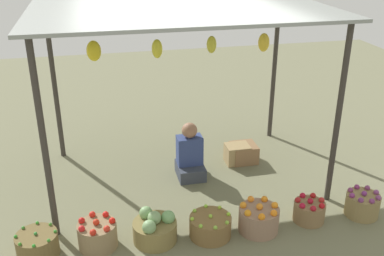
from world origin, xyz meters
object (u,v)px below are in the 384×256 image
(basket_limes, at_px, (210,226))
(basket_red_apples, at_px, (309,211))
(vendor_person, at_px, (190,156))
(basket_green_chilies, at_px, (37,245))
(basket_purple_onions, at_px, (362,204))
(wooden_crate_near_vendor, at_px, (237,154))
(basket_oranges, at_px, (259,219))
(basket_red_tomatoes, at_px, (97,235))
(wooden_crate_stacked_rear, at_px, (244,153))
(basket_cabbages, at_px, (155,229))

(basket_limes, xyz_separation_m, basket_red_apples, (1.20, 0.03, 0.01))
(vendor_person, relative_size, basket_green_chilies, 1.80)
(basket_limes, distance_m, basket_purple_onions, 1.87)
(vendor_person, distance_m, wooden_crate_near_vendor, 0.80)
(basket_red_apples, distance_m, basket_purple_onions, 0.67)
(basket_oranges, bearing_deg, vendor_person, 109.63)
(basket_oranges, xyz_separation_m, basket_red_apples, (0.64, 0.05, -0.02))
(basket_green_chilies, xyz_separation_m, basket_oranges, (2.40, -0.09, 0.02))
(basket_red_apples, bearing_deg, vendor_person, 130.38)
(basket_oranges, xyz_separation_m, wooden_crate_near_vendor, (0.26, 1.60, -0.01))
(basket_limes, height_order, basket_purple_onions, basket_purple_onions)
(basket_red_tomatoes, xyz_separation_m, wooden_crate_stacked_rear, (2.15, 1.52, -0.02))
(vendor_person, distance_m, basket_green_chilies, 2.31)
(vendor_person, relative_size, basket_red_apples, 2.14)
(basket_red_apples, relative_size, wooden_crate_near_vendor, 1.08)
(basket_purple_onions, bearing_deg, wooden_crate_stacked_rear, 120.26)
(basket_limes, distance_m, basket_oranges, 0.56)
(basket_red_tomatoes, xyz_separation_m, basket_limes, (1.23, -0.08, -0.03))
(basket_cabbages, xyz_separation_m, wooden_crate_near_vendor, (1.43, 1.53, -0.01))
(wooden_crate_near_vendor, bearing_deg, basket_green_chilies, -150.42)
(basket_limes, height_order, wooden_crate_stacked_rear, basket_limes)
(basket_red_tomatoes, relative_size, basket_limes, 0.90)
(basket_green_chilies, relative_size, basket_oranges, 0.95)
(basket_red_apples, xyz_separation_m, wooden_crate_stacked_rear, (-0.27, 1.58, 0.00))
(wooden_crate_near_vendor, bearing_deg, basket_red_apples, -76.25)
(basket_red_tomatoes, xyz_separation_m, wooden_crate_near_vendor, (2.05, 1.50, -0.01))
(basket_cabbages, height_order, wooden_crate_stacked_rear, basket_cabbages)
(basket_limes, relative_size, wooden_crate_near_vendor, 1.37)
(basket_red_tomatoes, relative_size, basket_cabbages, 0.87)
(basket_green_chilies, bearing_deg, basket_oranges, -2.14)
(basket_limes, height_order, wooden_crate_near_vendor, basket_limes)
(basket_red_tomatoes, distance_m, wooden_crate_stacked_rear, 2.64)
(basket_red_tomatoes, height_order, basket_cabbages, basket_cabbages)
(basket_red_tomatoes, distance_m, wooden_crate_near_vendor, 2.53)
(vendor_person, distance_m, basket_red_apples, 1.76)
(basket_purple_onions, relative_size, wooden_crate_stacked_rear, 1.09)
(basket_oranges, distance_m, wooden_crate_stacked_rear, 1.67)
(basket_red_tomatoes, relative_size, basket_oranges, 0.92)
(basket_cabbages, bearing_deg, basket_limes, -4.96)
(basket_red_tomatoes, distance_m, basket_limes, 1.23)
(basket_oranges, bearing_deg, basket_red_tomatoes, 176.69)
(wooden_crate_stacked_rear, bearing_deg, basket_oranges, -102.77)
(basket_cabbages, distance_m, wooden_crate_stacked_rear, 2.18)
(basket_green_chilies, relative_size, basket_red_tomatoes, 1.04)
(basket_red_tomatoes, distance_m, basket_cabbages, 0.61)
(basket_purple_onions, height_order, wooden_crate_stacked_rear, basket_purple_onions)
(basket_cabbages, bearing_deg, wooden_crate_stacked_rear, 45.26)
(basket_limes, height_order, basket_oranges, basket_oranges)
(vendor_person, xyz_separation_m, basket_cabbages, (-0.68, -1.31, -0.15))
(basket_limes, bearing_deg, basket_green_chilies, 177.83)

